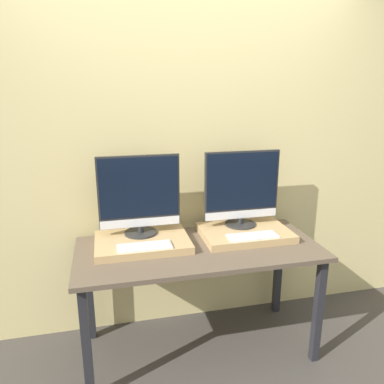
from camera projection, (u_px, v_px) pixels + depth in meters
The scene contains 9 objects.
ground_plane at pixel (212, 384), 2.31m from camera, with size 12.00×12.00×0.00m, color #423D38.
wall_back at pixel (185, 155), 2.68m from camera, with size 8.00×0.04×2.60m.
workbench at pixel (199, 259), 2.45m from camera, with size 1.57×0.70×0.77m.
wooden_riser_left at pixel (142, 242), 2.44m from camera, with size 0.60×0.43×0.05m.
monitor_left at pixel (139, 195), 2.45m from camera, with size 0.53×0.22×0.53m.
keyboard_left at pixel (145, 246), 2.30m from camera, with size 0.33×0.12×0.01m.
wooden_riser_right at pixel (245, 233), 2.60m from camera, with size 0.60×0.43×0.05m.
monitor_right at pixel (242, 188), 2.60m from camera, with size 0.53×0.22×0.53m.
keyboard_right at pixel (253, 236), 2.46m from camera, with size 0.33×0.12×0.01m.
Camera 1 is at (-0.56, -1.82, 1.78)m, focal length 35.00 mm.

